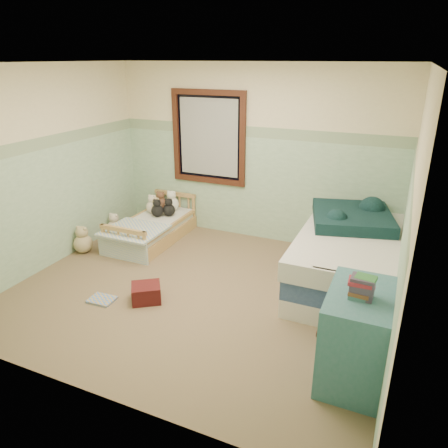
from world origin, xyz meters
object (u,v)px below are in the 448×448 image
at_px(dresser, 356,336).
at_px(red_pillow, 146,293).
at_px(twin_bed_frame, 347,274).
at_px(floor_book, 102,300).
at_px(toddler_bed_frame, 153,234).
at_px(plush_floor_tan, 83,244).
at_px(plush_floor_cream, 115,227).

relative_size(dresser, red_pillow, 2.57).
relative_size(twin_bed_frame, floor_book, 7.48).
relative_size(toddler_bed_frame, dresser, 1.79).
distance_m(plush_floor_tan, dresser, 3.93).
distance_m(twin_bed_frame, floor_book, 2.90).
xyz_separation_m(twin_bed_frame, red_pillow, (-1.99, -1.34, -0.01)).
bearing_deg(plush_floor_cream, dresser, -24.60).
xyz_separation_m(red_pillow, floor_book, (-0.46, -0.21, -0.09)).
distance_m(twin_bed_frame, dresser, 1.70).
distance_m(plush_floor_cream, dresser, 4.17).
relative_size(toddler_bed_frame, plush_floor_tan, 5.51).
distance_m(plush_floor_cream, twin_bed_frame, 3.50).
height_order(red_pillow, floor_book, red_pillow).
xyz_separation_m(dresser, red_pillow, (-2.28, 0.31, -0.31)).
height_order(toddler_bed_frame, plush_floor_cream, plush_floor_cream).
height_order(twin_bed_frame, red_pillow, twin_bed_frame).
bearing_deg(twin_bed_frame, toddler_bed_frame, 177.19).
bearing_deg(toddler_bed_frame, red_pillow, -59.89).
height_order(plush_floor_tan, red_pillow, plush_floor_tan).
relative_size(plush_floor_tan, red_pillow, 0.83).
bearing_deg(twin_bed_frame, plush_floor_tan, -169.99).
bearing_deg(plush_floor_cream, twin_bed_frame, -1.35).
distance_m(toddler_bed_frame, plush_floor_cream, 0.65).
relative_size(plush_floor_tan, floor_book, 0.91).
distance_m(toddler_bed_frame, red_pillow, 1.71).
distance_m(toddler_bed_frame, twin_bed_frame, 2.85).
bearing_deg(plush_floor_tan, plush_floor_cream, 90.00).
distance_m(plush_floor_cream, red_pillow, 2.07).
height_order(plush_floor_cream, plush_floor_tan, plush_floor_tan).
bearing_deg(red_pillow, dresser, -7.78).
xyz_separation_m(plush_floor_cream, dresser, (3.79, -1.73, 0.29)).
bearing_deg(plush_floor_tan, twin_bed_frame, 10.01).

